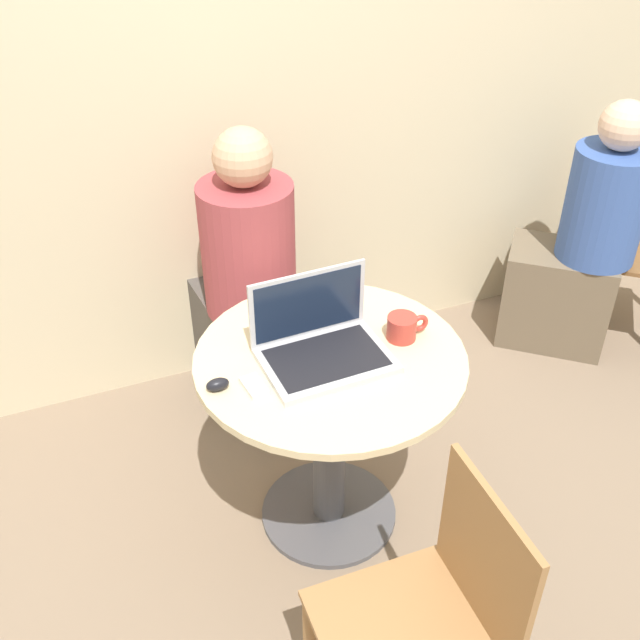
{
  "coord_description": "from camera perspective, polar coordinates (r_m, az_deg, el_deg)",
  "views": [
    {
      "loc": [
        -0.69,
        -1.61,
        2.07
      ],
      "look_at": [
        -0.01,
        0.05,
        0.8
      ],
      "focal_mm": 42.0,
      "sensor_mm": 36.0,
      "label": 1
    }
  ],
  "objects": [
    {
      "name": "laptop",
      "position": [
        2.19,
        0.05,
        -1.76
      ],
      "size": [
        0.38,
        0.28,
        0.24
      ],
      "color": "#B7B7BC",
      "rests_on": "round_table"
    },
    {
      "name": "coffee_cup",
      "position": [
        2.28,
        6.37,
        -0.58
      ],
      "size": [
        0.14,
        0.09,
        0.08
      ],
      "color": "#B2382D",
      "rests_on": "round_table"
    },
    {
      "name": "cell_phone",
      "position": [
        2.11,
        -5.06,
        -5.04
      ],
      "size": [
        0.06,
        0.1,
        0.02
      ],
      "color": "silver",
      "rests_on": "round_table"
    },
    {
      "name": "person_background",
      "position": [
        3.39,
        19.15,
        5.03
      ],
      "size": [
        0.55,
        0.53,
        1.13
      ],
      "color": "brown",
      "rests_on": "ground_plane"
    },
    {
      "name": "person_seated",
      "position": [
        2.9,
        -5.69,
        2.06
      ],
      "size": [
        0.36,
        0.54,
        1.17
      ],
      "color": "#4C4742",
      "rests_on": "ground_plane"
    },
    {
      "name": "computer_mouse",
      "position": [
        2.11,
        -7.81,
        -4.89
      ],
      "size": [
        0.07,
        0.04,
        0.04
      ],
      "color": "black",
      "rests_on": "round_table"
    },
    {
      "name": "chair_empty",
      "position": [
        1.96,
        8.32,
        -21.94
      ],
      "size": [
        0.41,
        0.41,
        0.82
      ],
      "color": "#9E7042",
      "rests_on": "ground_plane"
    },
    {
      "name": "round_table",
      "position": [
        2.35,
        0.75,
        -6.7
      ],
      "size": [
        0.82,
        0.82,
        0.7
      ],
      "color": "#4C4C51",
      "rests_on": "ground_plane"
    },
    {
      "name": "back_wall",
      "position": [
        2.79,
        -7.46,
        18.99
      ],
      "size": [
        7.0,
        0.05,
        2.6
      ],
      "color": "beige",
      "rests_on": "ground_plane"
    },
    {
      "name": "chair_background",
      "position": [
        3.57,
        22.05,
        4.97
      ],
      "size": [
        0.56,
        0.56,
        0.79
      ],
      "color": "brown",
      "rests_on": "ground_plane"
    },
    {
      "name": "ground_plane",
      "position": [
        2.71,
        0.67,
        -14.53
      ],
      "size": [
        12.0,
        12.0,
        0.0
      ],
      "primitive_type": "plane",
      "color": "#7F6B56"
    }
  ]
}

